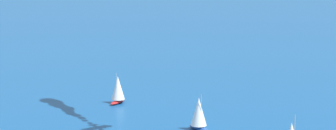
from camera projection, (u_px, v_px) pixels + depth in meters
name	position (u px, v px, depth m)	size (l,w,h in m)	color
sailboat_trailing	(118.00, 89.00, 164.21)	(7.13, 4.85, 8.89)	#B21E1E
sailboat_mid_cluster	(199.00, 113.00, 137.51)	(4.19, 7.08, 8.91)	#23478C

